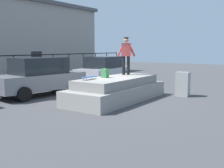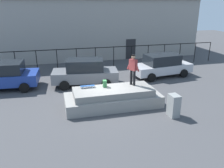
% 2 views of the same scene
% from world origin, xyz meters
% --- Properties ---
extents(ground_plane, '(60.00, 60.00, 0.00)m').
position_xyz_m(ground_plane, '(0.00, 0.00, 0.00)').
color(ground_plane, '#424244').
extents(concrete_ledge, '(5.22, 2.05, 1.00)m').
position_xyz_m(concrete_ledge, '(0.34, -0.42, 0.46)').
color(concrete_ledge, gray).
rests_on(concrete_ledge, ground_plane).
extents(skateboarder, '(0.53, 0.80, 1.74)m').
position_xyz_m(skateboarder, '(1.55, -0.11, 2.01)').
color(skateboarder, black).
rests_on(skateboarder, concrete_ledge).
extents(skateboard, '(0.79, 0.24, 0.12)m').
position_xyz_m(skateboard, '(-0.98, 0.06, 1.10)').
color(skateboard, '#264C8C').
rests_on(skateboard, concrete_ledge).
extents(backpack, '(0.23, 0.30, 0.38)m').
position_xyz_m(backpack, '(-0.04, -0.03, 1.19)').
color(backpack, '#33723F').
rests_on(backpack, concrete_ledge).
extents(car_grey_sedan_mid, '(4.60, 2.42, 1.81)m').
position_xyz_m(car_grey_sedan_mid, '(-0.65, 3.35, 0.91)').
color(car_grey_sedan_mid, slate).
rests_on(car_grey_sedan_mid, ground_plane).
extents(car_silver_sedan_far, '(4.74, 2.50, 1.70)m').
position_xyz_m(car_silver_sedan_far, '(5.32, 3.90, 0.86)').
color(car_silver_sedan_far, '#B7B7BC').
rests_on(car_silver_sedan_far, ground_plane).
extents(utility_box, '(0.47, 0.62, 1.15)m').
position_xyz_m(utility_box, '(2.93, -2.39, 0.57)').
color(utility_box, gray).
rests_on(utility_box, ground_plane).
extents(fence_row, '(24.06, 0.06, 1.85)m').
position_xyz_m(fence_row, '(0.00, 7.23, 1.24)').
color(fence_row, black).
rests_on(fence_row, ground_plane).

